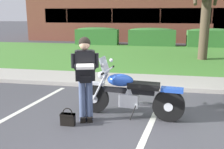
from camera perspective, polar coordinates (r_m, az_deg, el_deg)
ground_plane at (r=5.04m, az=0.05°, el=-11.63°), size 140.00×140.00×0.00m
curb_strip at (r=7.53m, az=3.78°, el=-2.67°), size 60.00×0.20×0.12m
concrete_walk at (r=8.35m, az=4.47°, el=-1.22°), size 60.00×1.50×0.08m
grass_lawn at (r=13.44m, az=6.86°, el=4.22°), size 60.00×8.92×0.06m
stall_stripe_0 at (r=5.99m, az=-21.20°, el=-8.40°), size 0.73×4.37×0.01m
stall_stripe_1 at (r=5.16m, az=8.46°, el=-11.16°), size 0.73×4.37×0.01m
motorcycle at (r=5.38m, az=4.92°, el=-4.46°), size 2.24×0.82×1.26m
rider_person at (r=5.03m, az=-5.98°, el=0.38°), size 0.54×0.65×1.70m
handbag at (r=5.14m, az=-9.82°, el=-9.57°), size 0.28×0.13×0.36m
hedge_left at (r=18.17m, az=-3.34°, el=8.60°), size 2.97×0.90×1.24m
hedge_center_left at (r=17.66m, az=8.85°, el=8.33°), size 3.12×0.90×1.24m
hedge_center_right at (r=17.95m, az=21.17°, el=7.68°), size 3.02×0.90×1.24m
brick_building at (r=24.87m, az=10.72°, el=12.62°), size 21.61×10.41×3.87m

